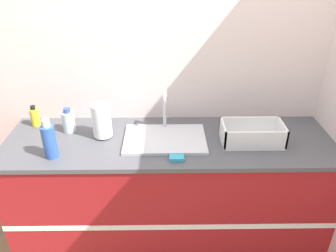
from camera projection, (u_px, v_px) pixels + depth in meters
wall_back at (169, 67)px, 2.30m from camera, size 4.57×0.06×2.60m
counter_cabinet at (170, 193)px, 2.40m from camera, size 2.20×0.66×0.92m
sink at (165, 137)px, 2.17m from camera, size 0.54×0.37×0.29m
paper_towel_roll at (102, 121)px, 2.15m from camera, size 0.12×0.12×0.24m
dish_rack at (252, 136)px, 2.13m from camera, size 0.40×0.21×0.13m
bottle_yellow at (35, 117)px, 2.32m from camera, size 0.06×0.06×0.15m
bottle_blue at (49, 141)px, 1.95m from camera, size 0.08×0.08×0.25m
bottle_clear at (69, 121)px, 2.24m from camera, size 0.08×0.08×0.17m
sponge at (177, 158)px, 1.97m from camera, size 0.09×0.06×0.02m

